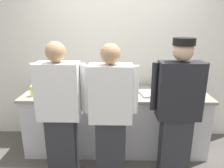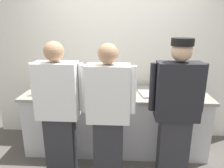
{
  "view_description": "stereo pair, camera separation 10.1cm",
  "coord_description": "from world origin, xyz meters",
  "px_view_note": "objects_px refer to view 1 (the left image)",
  "views": [
    {
      "loc": [
        0.01,
        -2.43,
        1.85
      ],
      "look_at": [
        -0.05,
        0.38,
        1.01
      ],
      "focal_mm": 33.34,
      "sensor_mm": 36.0,
      "label": 1
    },
    {
      "loc": [
        0.11,
        -2.43,
        1.85
      ],
      "look_at": [
        -0.05,
        0.38,
        1.01
      ],
      "focal_mm": 33.34,
      "sensor_mm": 36.0,
      "label": 2
    }
  ],
  "objects_px": {
    "squeeze_bottle_secondary": "(131,85)",
    "deli_cup": "(66,85)",
    "chef_center": "(111,114)",
    "plate_stack_front": "(188,93)",
    "mixing_bowl_steel": "(88,91)",
    "ramekin_red_sauce": "(69,89)",
    "sheet_tray": "(157,93)",
    "squeeze_bottle_primary": "(32,90)",
    "chef_far_right": "(178,109)",
    "ramekin_yellow_sauce": "(117,92)",
    "chef_near_left": "(60,111)"
  },
  "relations": [
    {
      "from": "chef_far_right",
      "to": "mixing_bowl_steel",
      "type": "xyz_separation_m",
      "value": [
        -1.09,
        0.54,
        0.04
      ]
    },
    {
      "from": "squeeze_bottle_primary",
      "to": "ramekin_yellow_sauce",
      "type": "height_order",
      "value": "squeeze_bottle_primary"
    },
    {
      "from": "sheet_tray",
      "to": "ramekin_red_sauce",
      "type": "bearing_deg",
      "value": 175.97
    },
    {
      "from": "chef_near_left",
      "to": "deli_cup",
      "type": "distance_m",
      "value": 0.87
    },
    {
      "from": "mixing_bowl_steel",
      "to": "ramekin_red_sauce",
      "type": "relative_size",
      "value": 3.94
    },
    {
      "from": "chef_near_left",
      "to": "plate_stack_front",
      "type": "bearing_deg",
      "value": 19.32
    },
    {
      "from": "chef_center",
      "to": "ramekin_red_sauce",
      "type": "bearing_deg",
      "value": 129.47
    },
    {
      "from": "chef_center",
      "to": "mixing_bowl_steel",
      "type": "relative_size",
      "value": 4.96
    },
    {
      "from": "chef_far_right",
      "to": "ramekin_yellow_sauce",
      "type": "bearing_deg",
      "value": 140.27
    },
    {
      "from": "mixing_bowl_steel",
      "to": "sheet_tray",
      "type": "xyz_separation_m",
      "value": [
        0.97,
        0.07,
        -0.05
      ]
    },
    {
      "from": "squeeze_bottle_secondary",
      "to": "sheet_tray",
      "type": "bearing_deg",
      "value": -16.27
    },
    {
      "from": "deli_cup",
      "to": "squeeze_bottle_secondary",
      "type": "bearing_deg",
      "value": -6.92
    },
    {
      "from": "plate_stack_front",
      "to": "squeeze_bottle_secondary",
      "type": "relative_size",
      "value": 1.3
    },
    {
      "from": "chef_far_right",
      "to": "ramekin_yellow_sauce",
      "type": "xyz_separation_m",
      "value": [
        -0.69,
        0.57,
        0.0
      ]
    },
    {
      "from": "sheet_tray",
      "to": "ramekin_red_sauce",
      "type": "xyz_separation_m",
      "value": [
        -1.26,
        0.09,
        0.01
      ]
    },
    {
      "from": "chef_near_left",
      "to": "chef_far_right",
      "type": "xyz_separation_m",
      "value": [
        1.33,
        0.02,
        0.03
      ]
    },
    {
      "from": "chef_center",
      "to": "squeeze_bottle_secondary",
      "type": "height_order",
      "value": "chef_center"
    },
    {
      "from": "deli_cup",
      "to": "ramekin_red_sauce",
      "type": "bearing_deg",
      "value": -61.52
    },
    {
      "from": "squeeze_bottle_secondary",
      "to": "ramekin_yellow_sauce",
      "type": "relative_size",
      "value": 2.16
    },
    {
      "from": "sheet_tray",
      "to": "squeeze_bottle_primary",
      "type": "xyz_separation_m",
      "value": [
        -1.7,
        -0.16,
        0.07
      ]
    },
    {
      "from": "mixing_bowl_steel",
      "to": "chef_far_right",
      "type": "bearing_deg",
      "value": -26.28
    },
    {
      "from": "plate_stack_front",
      "to": "squeeze_bottle_secondary",
      "type": "distance_m",
      "value": 0.79
    },
    {
      "from": "chef_center",
      "to": "squeeze_bottle_primary",
      "type": "height_order",
      "value": "chef_center"
    },
    {
      "from": "mixing_bowl_steel",
      "to": "ramekin_yellow_sauce",
      "type": "xyz_separation_m",
      "value": [
        0.4,
        0.03,
        -0.03
      ]
    },
    {
      "from": "mixing_bowl_steel",
      "to": "squeeze_bottle_secondary",
      "type": "xyz_separation_m",
      "value": [
        0.61,
        0.18,
        0.03
      ]
    },
    {
      "from": "mixing_bowl_steel",
      "to": "squeeze_bottle_primary",
      "type": "height_order",
      "value": "squeeze_bottle_primary"
    },
    {
      "from": "mixing_bowl_steel",
      "to": "ramekin_red_sauce",
      "type": "height_order",
      "value": "mixing_bowl_steel"
    },
    {
      "from": "plate_stack_front",
      "to": "deli_cup",
      "type": "distance_m",
      "value": 1.78
    },
    {
      "from": "squeeze_bottle_primary",
      "to": "deli_cup",
      "type": "relative_size",
      "value": 1.77
    },
    {
      "from": "ramekin_red_sauce",
      "to": "sheet_tray",
      "type": "bearing_deg",
      "value": -4.03
    },
    {
      "from": "sheet_tray",
      "to": "ramekin_red_sauce",
      "type": "distance_m",
      "value": 1.26
    },
    {
      "from": "squeeze_bottle_secondary",
      "to": "ramekin_red_sauce",
      "type": "height_order",
      "value": "squeeze_bottle_secondary"
    },
    {
      "from": "plate_stack_front",
      "to": "deli_cup",
      "type": "xyz_separation_m",
      "value": [
        -1.75,
        0.29,
        0.01
      ]
    },
    {
      "from": "ramekin_red_sauce",
      "to": "deli_cup",
      "type": "height_order",
      "value": "deli_cup"
    },
    {
      "from": "chef_far_right",
      "to": "sheet_tray",
      "type": "relative_size",
      "value": 3.57
    },
    {
      "from": "sheet_tray",
      "to": "squeeze_bottle_secondary",
      "type": "distance_m",
      "value": 0.37
    },
    {
      "from": "ramekin_red_sauce",
      "to": "plate_stack_front",
      "type": "bearing_deg",
      "value": -5.23
    },
    {
      "from": "chef_near_left",
      "to": "chef_center",
      "type": "relative_size",
      "value": 1.01
    },
    {
      "from": "mixing_bowl_steel",
      "to": "sheet_tray",
      "type": "bearing_deg",
      "value": 4.38
    },
    {
      "from": "ramekin_yellow_sauce",
      "to": "mixing_bowl_steel",
      "type": "bearing_deg",
      "value": -175.24
    },
    {
      "from": "squeeze_bottle_secondary",
      "to": "chef_center",
      "type": "bearing_deg",
      "value": -109.78
    },
    {
      "from": "chef_far_right",
      "to": "sheet_tray",
      "type": "height_order",
      "value": "chef_far_right"
    },
    {
      "from": "squeeze_bottle_primary",
      "to": "squeeze_bottle_secondary",
      "type": "relative_size",
      "value": 0.99
    },
    {
      "from": "squeeze_bottle_secondary",
      "to": "deli_cup",
      "type": "distance_m",
      "value": 0.99
    },
    {
      "from": "ramekin_yellow_sauce",
      "to": "chef_center",
      "type": "bearing_deg",
      "value": -96.0
    },
    {
      "from": "mixing_bowl_steel",
      "to": "deli_cup",
      "type": "xyz_separation_m",
      "value": [
        -0.37,
        0.3,
        -0.01
      ]
    },
    {
      "from": "ramekin_yellow_sauce",
      "to": "chef_near_left",
      "type": "bearing_deg",
      "value": -137.16
    },
    {
      "from": "chef_center",
      "to": "ramekin_red_sauce",
      "type": "xyz_separation_m",
      "value": [
        -0.63,
        0.76,
        0.03
      ]
    },
    {
      "from": "chef_center",
      "to": "squeeze_bottle_secondary",
      "type": "distance_m",
      "value": 0.83
    },
    {
      "from": "chef_far_right",
      "to": "plate_stack_front",
      "type": "height_order",
      "value": "chef_far_right"
    }
  ]
}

